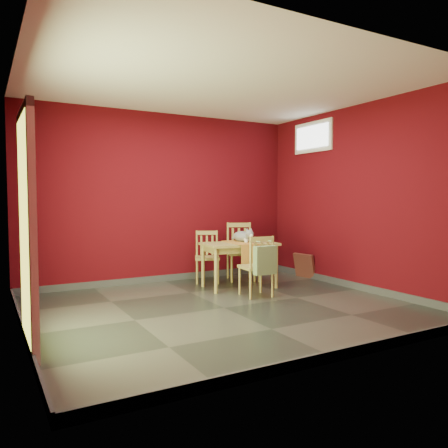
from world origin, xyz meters
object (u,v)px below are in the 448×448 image
dining_table (239,248)px  picture_frame (304,266)px  chair_far_right (241,251)px  chair_far_left (207,256)px  chair_near (257,265)px  tote_bag (265,260)px  cat (242,234)px

dining_table → picture_frame: bearing=6.8°
dining_table → chair_far_right: size_ratio=1.22×
chair_far_left → chair_near: 1.28m
chair_near → tote_bag: (-0.01, -0.21, 0.10)m
dining_table → tote_bag: 0.85m
chair_far_left → picture_frame: size_ratio=1.93×
tote_bag → cat: bearing=76.8°
dining_table → picture_frame: (1.39, 0.17, -0.39)m
chair_near → picture_frame: 1.70m
tote_bag → chair_near: bearing=86.5°
chair_far_right → chair_near: bearing=-110.9°
tote_bag → picture_frame: size_ratio=1.05×
chair_far_left → dining_table: bearing=-71.4°
chair_far_left → chair_near: bearing=-84.7°
chair_far_left → picture_frame: (1.60, -0.48, -0.21)m
chair_far_right → chair_near: 1.26m
tote_bag → chair_far_right: bearing=71.5°
cat → chair_near: bearing=-123.9°
chair_near → picture_frame: chair_near is taller
tote_bag → picture_frame: tote_bag is taller
chair_far_right → cat: (-0.24, -0.45, 0.31)m
chair_far_right → chair_near: size_ratio=1.13×
dining_table → picture_frame: dining_table is taller
chair_far_left → tote_bag: bearing=-85.9°
chair_far_right → cat: chair_far_right is taller
chair_far_right → picture_frame: chair_far_right is taller
chair_far_left → cat: (0.32, -0.55, 0.37)m
chair_far_left → tote_bag: 1.49m
chair_far_left → cat: cat is taller
dining_table → chair_near: chair_near is taller
chair_far_right → picture_frame: bearing=-20.1°
dining_table → chair_far_right: 0.66m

